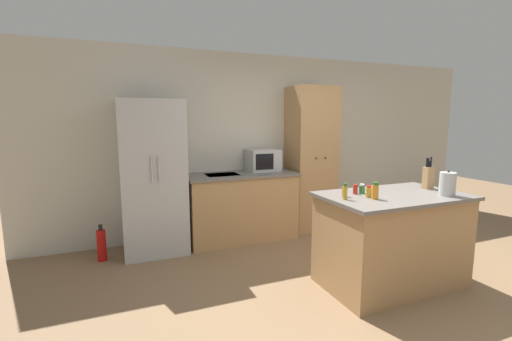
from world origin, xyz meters
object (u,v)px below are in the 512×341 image
at_px(spice_bottle_pale_salt, 375,191).
at_px(pantry_cabinet, 311,159).
at_px(refrigerator, 153,177).
at_px(spice_bottle_tall_dark, 344,192).
at_px(microwave, 263,160).
at_px(spice_bottle_short_red, 369,192).
at_px(spice_bottle_amber_oil, 345,192).
at_px(knife_block, 428,177).
at_px(kettle, 447,184).
at_px(spice_bottle_orange_cap, 355,190).
at_px(fire_extinguisher, 102,245).
at_px(spice_bottle_green_herb, 362,189).

bearing_deg(spice_bottle_pale_salt, pantry_cabinet, 75.25).
xyz_separation_m(refrigerator, spice_bottle_tall_dark, (1.59, -1.73, 0.03)).
xyz_separation_m(microwave, spice_bottle_short_red, (0.24, -1.97, -0.10)).
bearing_deg(spice_bottle_amber_oil, knife_block, 4.17).
relative_size(refrigerator, knife_block, 5.59).
relative_size(spice_bottle_short_red, kettle, 0.45).
distance_m(spice_bottle_pale_salt, spice_bottle_orange_cap, 0.25).
relative_size(refrigerator, spice_bottle_short_red, 16.71).
height_order(microwave, spice_bottle_tall_dark, microwave).
height_order(pantry_cabinet, knife_block, pantry_cabinet).
distance_m(spice_bottle_amber_oil, fire_extinguisher, 2.88).
distance_m(refrigerator, fire_extinguisher, 0.98).
xyz_separation_m(pantry_cabinet, kettle, (0.22, -2.14, -0.02)).
bearing_deg(pantry_cabinet, spice_bottle_green_herb, -105.18).
distance_m(spice_bottle_tall_dark, kettle, 1.01).
bearing_deg(fire_extinguisher, spice_bottle_green_herb, -32.87).
bearing_deg(spice_bottle_amber_oil, spice_bottle_green_herb, 25.52).
height_order(knife_block, spice_bottle_green_herb, knife_block).
bearing_deg(fire_extinguisher, refrigerator, 8.10).
xyz_separation_m(microwave, spice_bottle_tall_dark, (0.05, -1.86, -0.10)).
bearing_deg(spice_bottle_short_red, pantry_cabinet, 74.51).
distance_m(spice_bottle_tall_dark, spice_bottle_pale_salt, 0.28).
bearing_deg(spice_bottle_short_red, spice_bottle_orange_cap, 97.21).
distance_m(kettle, fire_extinguisher, 3.83).
distance_m(refrigerator, spice_bottle_pale_salt, 2.63).
height_order(refrigerator, spice_bottle_amber_oil, refrigerator).
height_order(spice_bottle_orange_cap, fire_extinguisher, spice_bottle_orange_cap).
bearing_deg(knife_block, kettle, -109.02).
height_order(spice_bottle_green_herb, spice_bottle_pale_salt, spice_bottle_pale_salt).
xyz_separation_m(microwave, kettle, (0.99, -2.20, -0.04)).
height_order(knife_block, kettle, knife_block).
xyz_separation_m(knife_block, spice_bottle_orange_cap, (-0.88, 0.07, -0.08)).
xyz_separation_m(pantry_cabinet, spice_bottle_green_herb, (-0.48, -1.76, -0.09)).
height_order(spice_bottle_amber_oil, spice_bottle_green_herb, spice_bottle_amber_oil).
height_order(spice_bottle_tall_dark, spice_bottle_amber_oil, spice_bottle_amber_oil).
relative_size(spice_bottle_pale_salt, spice_bottle_orange_cap, 1.68).
relative_size(kettle, fire_extinguisher, 0.57).
distance_m(knife_block, kettle, 0.34).
distance_m(spice_bottle_tall_dark, spice_bottle_short_red, 0.22).
xyz_separation_m(spice_bottle_tall_dark, spice_bottle_pale_salt, (0.20, -0.20, 0.03)).
bearing_deg(refrigerator, spice_bottle_green_herb, -42.45).
xyz_separation_m(refrigerator, fire_extinguisher, (-0.63, -0.09, -0.75)).
bearing_deg(spice_bottle_orange_cap, kettle, -26.78).
height_order(knife_block, spice_bottle_short_red, knife_block).
distance_m(spice_bottle_short_red, spice_bottle_amber_oil, 0.26).
xyz_separation_m(spice_bottle_tall_dark, spice_bottle_amber_oil, (-0.07, -0.10, 0.02)).
bearing_deg(knife_block, microwave, 120.40).
xyz_separation_m(spice_bottle_tall_dark, fire_extinguisher, (-2.22, 1.64, -0.79)).
distance_m(spice_bottle_pale_salt, fire_extinguisher, 3.14).
bearing_deg(spice_bottle_orange_cap, spice_bottle_short_red, -82.79).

